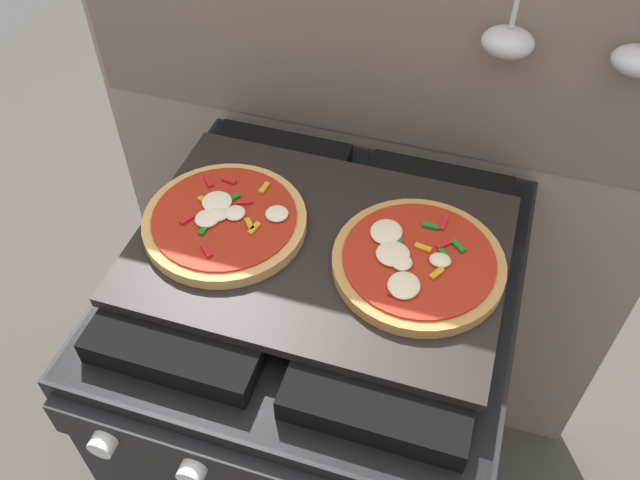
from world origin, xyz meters
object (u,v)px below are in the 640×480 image
at_px(baking_tray, 320,248).
at_px(pizza_right, 418,260).
at_px(pizza_left, 225,221).
at_px(stove, 320,403).

height_order(baking_tray, pizza_right, pizza_right).
bearing_deg(pizza_left, pizza_right, 1.84).
relative_size(stove, baking_tray, 1.67).
bearing_deg(pizza_left, stove, 1.86).
distance_m(stove, pizza_left, 0.50).
bearing_deg(stove, pizza_right, 1.82).
relative_size(stove, pizza_left, 3.68).
xyz_separation_m(pizza_left, pizza_right, (0.29, 0.01, 0.00)).
distance_m(stove, pizza_right, 0.50).
height_order(baking_tray, pizza_left, pizza_left).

